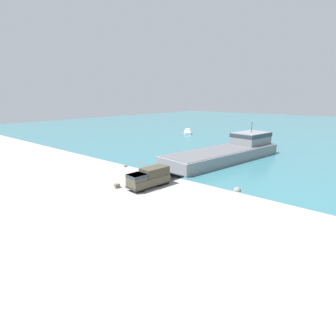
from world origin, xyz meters
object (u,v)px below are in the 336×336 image
at_px(military_truck, 149,177).
at_px(moored_boat_a, 188,132).
at_px(cargo_crate, 117,186).
at_px(landing_craft, 229,150).
at_px(soldier_on_ramp, 127,179).

xyz_separation_m(military_truck, moored_boat_a, (-29.96, 51.90, -0.89)).
bearing_deg(cargo_crate, military_truck, 43.61).
relative_size(landing_craft, moored_boat_a, 5.19).
distance_m(landing_craft, soldier_on_ramp, 26.74).
bearing_deg(landing_craft, soldier_on_ramp, -88.63).
relative_size(landing_craft, military_truck, 5.16).
bearing_deg(cargo_crate, soldier_on_ramp, 88.37).
bearing_deg(landing_craft, military_truck, -81.31).
bearing_deg(military_truck, landing_craft, -174.85).
height_order(moored_boat_a, cargo_crate, moored_boat_a).
relative_size(moored_boat_a, cargo_crate, 9.63).
xyz_separation_m(soldier_on_ramp, cargo_crate, (-0.06, -2.02, -0.66)).
height_order(landing_craft, military_truck, landing_craft).
height_order(landing_craft, soldier_on_ramp, landing_craft).
bearing_deg(soldier_on_ramp, military_truck, -132.27).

